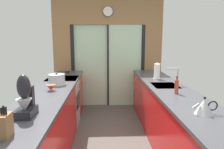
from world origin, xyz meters
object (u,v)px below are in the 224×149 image
Objects in this scene: oven_range at (63,101)px; stock_pot at (57,80)px; paper_towel_roll at (157,71)px; mixing_bowl_near at (51,88)px; knife_block at (5,125)px; kettle at (204,107)px; soap_bottle at (177,86)px; stand_mixer at (25,100)px; mixing_bowl_far at (68,72)px.

oven_range is 0.81m from stock_pot.
stock_pot reaches higher than oven_range.
paper_towel_roll is at bearing 13.64° from stock_pot.
paper_towel_roll is at bearing 25.00° from mixing_bowl_near.
knife_block is 0.96× the size of kettle.
knife_block is at bearing -127.72° from paper_towel_roll.
mixing_bowl_near is 0.53× the size of kettle.
stock_pot is at bearing -166.36° from paper_towel_roll.
stock_pot is 1.83m from paper_towel_roll.
paper_towel_roll reaches higher than stock_pot.
paper_towel_roll is at bearing 90.00° from soap_bottle.
stand_mixer reaches higher than mixing_bowl_near.
soap_bottle is at bearing -90.00° from paper_towel_roll.
paper_towel_roll is at bearing -4.92° from oven_range.
knife_block reaches higher than soap_bottle.
oven_range is 3.79× the size of soap_bottle.
mixing_bowl_far is 0.70× the size of soap_bottle.
knife_block is at bearing -90.00° from mixing_bowl_far.
stand_mixer reaches higher than stock_pot.
knife_block reaches higher than stock_pot.
mixing_bowl_far is at bearing 90.00° from stand_mixer.
stock_pot reaches higher than mixing_bowl_near.
stand_mixer is at bearing -90.00° from mixing_bowl_near.
stock_pot is at bearing 90.00° from mixing_bowl_near.
soap_bottle is 0.77× the size of paper_towel_roll.
oven_range is 3.48× the size of kettle.
mixing_bowl_near is 0.58× the size of soap_bottle.
stock_pot is (-0.00, 1.87, -0.01)m from knife_block.
mixing_bowl_near is at bearing 149.44° from kettle.
oven_range is 5.39× the size of mixing_bowl_far.
stand_mixer is (0.00, -1.02, 0.11)m from mixing_bowl_near.
kettle is at bearing -39.14° from stock_pot.
stand_mixer is at bearing 90.00° from knife_block.
mixing_bowl_far is at bearing 87.90° from oven_range.
kettle is 1.88m from paper_towel_roll.
mixing_bowl_near is (0.02, -0.98, 0.51)m from oven_range.
soap_bottle is at bearing 23.56° from stand_mixer.
mixing_bowl_near is at bearing 90.00° from knife_block.
stock_pot is (0.00, -1.09, 0.05)m from mixing_bowl_far.
paper_towel_roll reaches higher than mixing_bowl_far.
stock_pot is 2.30m from kettle.
mixing_bowl_far is 0.41× the size of stand_mixer.
oven_range is 2.77m from kettle.
knife_block is at bearing -90.00° from mixing_bowl_near.
soap_bottle is at bearing -44.23° from mixing_bowl_far.
mixing_bowl_far is at bearing 125.05° from kettle.
kettle is (1.80, -2.04, 0.54)m from oven_range.
paper_towel_roll reaches higher than soap_bottle.
stock_pot is 0.86× the size of paper_towel_roll.
oven_range is at bearing -92.10° from mixing_bowl_far.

